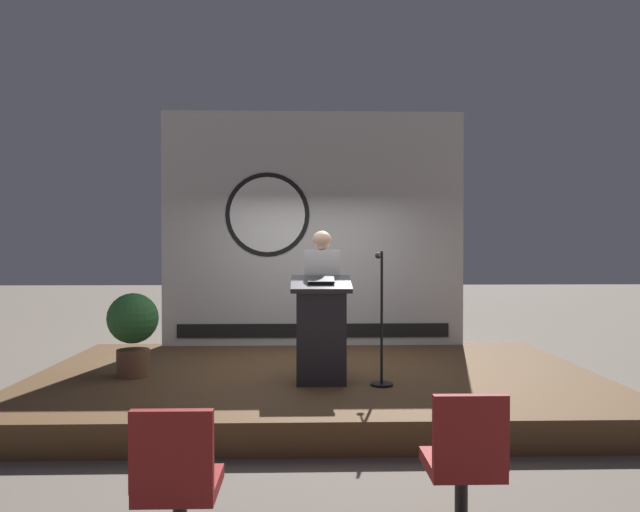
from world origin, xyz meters
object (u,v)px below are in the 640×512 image
(potted_plant, at_px, (133,326))
(audience_chair_right, at_px, (465,455))
(speaker_person, at_px, (322,301))
(audience_chair_left, at_px, (177,476))
(microphone_stand, at_px, (381,339))
(podium, at_px, (321,331))

(potted_plant, relative_size, audience_chair_right, 1.05)
(potted_plant, bearing_deg, audience_chair_right, -47.39)
(potted_plant, height_order, audience_chair_right, potted_plant)
(potted_plant, distance_m, audience_chair_right, 4.27)
(speaker_person, bearing_deg, audience_chair_right, -76.76)
(speaker_person, bearing_deg, audience_chair_left, -104.40)
(microphone_stand, height_order, audience_chair_right, microphone_stand)
(speaker_person, distance_m, audience_chair_right, 3.40)
(podium, distance_m, audience_chair_right, 2.90)
(podium, xyz_separation_m, audience_chair_right, (0.79, -2.77, -0.36))
(microphone_stand, relative_size, audience_chair_right, 1.58)
(microphone_stand, relative_size, audience_chair_left, 1.58)
(speaker_person, xyz_separation_m, potted_plant, (-2.12, -0.12, -0.27))
(podium, distance_m, speaker_person, 0.56)
(speaker_person, distance_m, potted_plant, 2.14)
(potted_plant, xyz_separation_m, audience_chair_left, (1.21, -3.41, -0.37))
(podium, height_order, audience_chair_right, podium)
(microphone_stand, xyz_separation_m, potted_plant, (-2.72, 0.47, 0.08))
(microphone_stand, height_order, audience_chair_left, microphone_stand)
(speaker_person, height_order, microphone_stand, speaker_person)
(potted_plant, bearing_deg, speaker_person, 3.16)
(podium, relative_size, audience_chair_right, 1.28)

